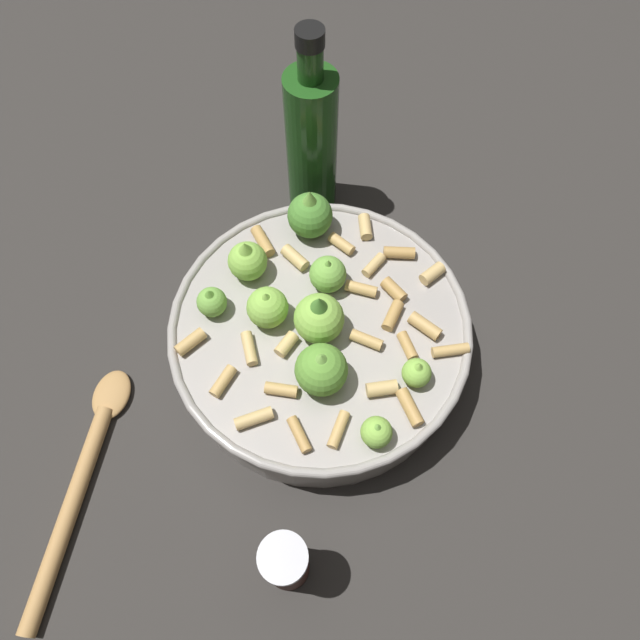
{
  "coord_description": "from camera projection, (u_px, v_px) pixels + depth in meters",
  "views": [
    {
      "loc": [
        0.25,
        0.04,
        0.55
      ],
      "look_at": [
        0.0,
        0.0,
        0.07
      ],
      "focal_mm": 32.83,
      "sensor_mm": 36.0,
      "label": 1
    }
  ],
  "objects": [
    {
      "name": "cooking_pan",
      "position": [
        319.0,
        333.0,
        0.57
      ],
      "size": [
        0.29,
        0.29,
        0.12
      ],
      "color": "#9E9993",
      "rests_on": "ground"
    },
    {
      "name": "wooden_spoon",
      "position": [
        83.0,
        474.0,
        0.54
      ],
      "size": [
        0.24,
        0.04,
        0.02
      ],
      "color": "#B2844C",
      "rests_on": "ground"
    },
    {
      "name": "olive_oil_bottle",
      "position": [
        312.0,
        141.0,
        0.62
      ],
      "size": [
        0.05,
        0.05,
        0.22
      ],
      "color": "#1E4C19",
      "rests_on": "ground"
    },
    {
      "name": "ground_plane",
      "position": [
        320.0,
        351.0,
        0.61
      ],
      "size": [
        2.4,
        2.4,
        0.0
      ],
      "primitive_type": "plane",
      "color": "#2D2B28"
    },
    {
      "name": "pepper_shaker",
      "position": [
        286.0,
        563.0,
        0.47
      ],
      "size": [
        0.04,
        0.04,
        0.09
      ],
      "color": "#33140F",
      "rests_on": "ground"
    }
  ]
}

